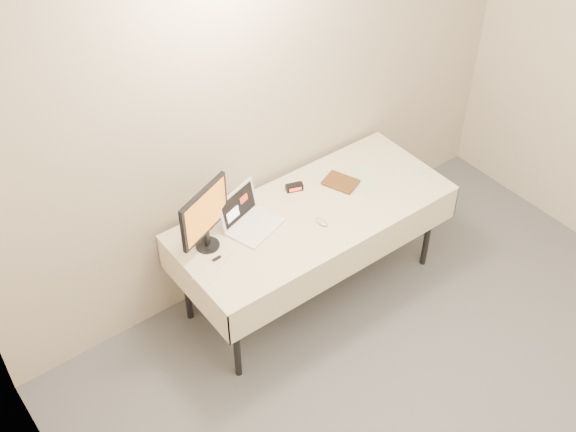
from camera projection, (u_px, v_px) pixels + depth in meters
back_wall at (270, 99)px, 4.51m from camera, size 4.00×0.10×2.70m
table at (313, 218)px, 4.69m from camera, size 1.86×0.81×0.74m
laptop at (248, 218)px, 4.51m from camera, size 0.40×0.37×0.23m
monitor at (205, 215)px, 4.23m from camera, size 0.40×0.19×0.44m
book at (336, 177)px, 4.73m from camera, size 0.16×0.08×0.22m
alarm_clock at (294, 187)px, 4.79m from camera, size 0.12×0.08×0.05m
clicker at (322, 222)px, 4.55m from camera, size 0.05×0.10×0.03m
paper_form at (365, 179)px, 4.89m from camera, size 0.22×0.32×0.00m
usb_dongle at (217, 259)px, 4.32m from camera, size 0.06×0.02×0.01m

